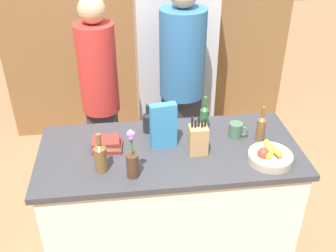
% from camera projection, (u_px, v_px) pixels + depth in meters
% --- Properties ---
extents(ground_plane, '(14.00, 14.00, 0.00)m').
position_uv_depth(ground_plane, '(170.00, 242.00, 3.05)').
color(ground_plane, '#936B47').
extents(kitchen_island, '(1.72, 0.78, 0.88)m').
position_uv_depth(kitchen_island, '(170.00, 199.00, 2.82)').
color(kitchen_island, silver).
rests_on(kitchen_island, ground_plane).
extents(back_wall_wood, '(2.92, 0.12, 2.60)m').
position_uv_depth(back_wall_wood, '(147.00, 12.00, 3.85)').
color(back_wall_wood, brown).
rests_on(back_wall_wood, ground_plane).
extents(refrigerator, '(0.71, 0.62, 2.01)m').
position_uv_depth(refrigerator, '(174.00, 53.00, 3.73)').
color(refrigerator, '#B7B7BC').
rests_on(refrigerator, ground_plane).
extents(fruit_bowl, '(0.28, 0.28, 0.10)m').
position_uv_depth(fruit_bowl, '(270.00, 156.00, 2.46)').
color(fruit_bowl, tan).
rests_on(fruit_bowl, kitchen_island).
extents(knife_block, '(0.12, 0.10, 0.27)m').
position_uv_depth(knife_block, '(198.00, 139.00, 2.51)').
color(knife_block, tan).
rests_on(knife_block, kitchen_island).
extents(flower_vase, '(0.07, 0.07, 0.32)m').
position_uv_depth(flower_vase, '(132.00, 160.00, 2.29)').
color(flower_vase, '#4C2D1E').
rests_on(flower_vase, kitchen_island).
extents(cereal_box, '(0.18, 0.08, 0.32)m').
position_uv_depth(cereal_box, '(163.00, 126.00, 2.54)').
color(cereal_box, teal).
rests_on(cereal_box, kitchen_island).
extents(coffee_mug, '(0.13, 0.09, 0.10)m').
position_uv_depth(coffee_mug, '(236.00, 130.00, 2.69)').
color(coffee_mug, '#42664C').
rests_on(coffee_mug, kitchen_island).
extents(book_stack, '(0.20, 0.17, 0.07)m').
position_uv_depth(book_stack, '(107.00, 144.00, 2.58)').
color(book_stack, maroon).
rests_on(book_stack, kitchen_island).
extents(bottle_oil, '(0.06, 0.06, 0.26)m').
position_uv_depth(bottle_oil, '(261.00, 127.00, 2.63)').
color(bottle_oil, brown).
rests_on(bottle_oil, kitchen_island).
extents(bottle_vinegar, '(0.08, 0.08, 0.26)m').
position_uv_depth(bottle_vinegar, '(100.00, 156.00, 2.35)').
color(bottle_vinegar, brown).
rests_on(bottle_vinegar, kitchen_island).
extents(bottle_wine, '(0.06, 0.06, 0.27)m').
position_uv_depth(bottle_wine, '(204.00, 117.00, 2.74)').
color(bottle_wine, '#286633').
rests_on(bottle_wine, kitchen_island).
extents(bottle_water, '(0.08, 0.08, 0.21)m').
position_uv_depth(bottle_water, '(148.00, 121.00, 2.74)').
color(bottle_water, black).
rests_on(bottle_water, kitchen_island).
extents(person_at_sink, '(0.29, 0.29, 1.72)m').
position_uv_depth(person_at_sink, '(100.00, 92.00, 3.07)').
color(person_at_sink, '#383842').
rests_on(person_at_sink, ground_plane).
extents(person_in_blue, '(0.37, 0.37, 1.79)m').
position_uv_depth(person_in_blue, '(182.00, 78.00, 3.24)').
color(person_in_blue, '#383842').
rests_on(person_in_blue, ground_plane).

